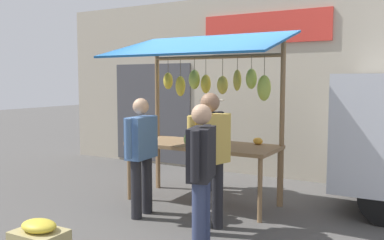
# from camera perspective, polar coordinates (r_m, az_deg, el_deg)

# --- Properties ---
(ground_plane) EXTENTS (40.00, 40.00, 0.00)m
(ground_plane) POSITION_cam_1_polar(r_m,az_deg,el_deg) (6.25, 1.39, -11.25)
(ground_plane) COLOR #514F4C
(street_backdrop) EXTENTS (9.00, 0.30, 3.40)m
(street_backdrop) POSITION_cam_1_polar(r_m,az_deg,el_deg) (8.01, 8.62, 4.68)
(street_backdrop) COLOR #B2A893
(street_backdrop) RESTS_ON ground
(market_stall) EXTENTS (2.50, 1.46, 2.50)m
(market_stall) POSITION_cam_1_polar(r_m,az_deg,el_deg) (6.04, 1.75, 3.27)
(market_stall) COLOR olive
(market_stall) RESTS_ON ground
(vendor_with_sunhat) EXTENTS (0.39, 0.66, 1.52)m
(vendor_with_sunhat) POSITION_cam_1_polar(r_m,az_deg,el_deg) (6.82, 2.68, -2.29)
(vendor_with_sunhat) COLOR #232328
(vendor_with_sunhat) RESTS_ON ground
(shopper_in_grey_tee) EXTENTS (0.34, 0.65, 1.55)m
(shopper_in_grey_tee) POSITION_cam_1_polar(r_m,az_deg,el_deg) (4.35, 1.30, -6.59)
(shopper_in_grey_tee) COLOR navy
(shopper_in_grey_tee) RESTS_ON ground
(shopper_with_shopping_bag) EXTENTS (0.35, 0.68, 1.65)m
(shopper_with_shopping_bag) POSITION_cam_1_polar(r_m,az_deg,el_deg) (4.91, 2.47, -4.39)
(shopper_with_shopping_bag) COLOR #232328
(shopper_with_shopping_bag) RESTS_ON ground
(shopper_in_striped_shirt) EXTENTS (0.25, 0.68, 1.57)m
(shopper_in_striped_shirt) POSITION_cam_1_polar(r_m,az_deg,el_deg) (5.51, -6.97, -3.98)
(shopper_in_striped_shirt) COLOR #232328
(shopper_in_striped_shirt) RESTS_ON ground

